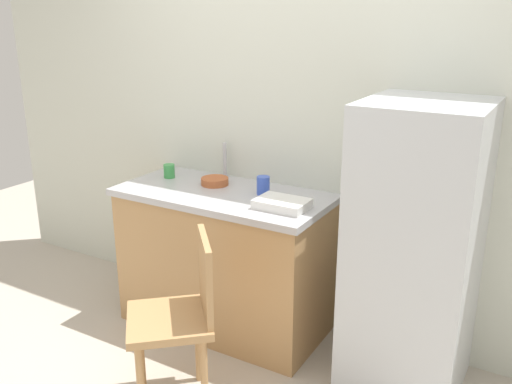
# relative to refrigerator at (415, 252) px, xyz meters

# --- Properties ---
(back_wall) EXTENTS (4.80, 0.10, 2.51)m
(back_wall) POSITION_rel_refrigerator_xyz_m (-0.86, 0.37, 0.50)
(back_wall) COLOR silver
(back_wall) RESTS_ON ground_plane
(cabinet_base) EXTENTS (1.24, 0.60, 0.85)m
(cabinet_base) POSITION_rel_refrigerator_xyz_m (-1.15, 0.02, -0.33)
(cabinet_base) COLOR tan
(cabinet_base) RESTS_ON ground_plane
(countertop) EXTENTS (1.28, 0.64, 0.04)m
(countertop) POSITION_rel_refrigerator_xyz_m (-1.15, 0.02, 0.11)
(countertop) COLOR #B7B7BC
(countertop) RESTS_ON cabinet_base
(faucet) EXTENTS (0.02, 0.02, 0.23)m
(faucet) POSITION_rel_refrigerator_xyz_m (-1.30, 0.27, 0.24)
(faucet) COLOR #B7B7BC
(faucet) RESTS_ON countertop
(refrigerator) EXTENTS (0.57, 0.63, 1.51)m
(refrigerator) POSITION_rel_refrigerator_xyz_m (0.00, 0.00, 0.00)
(refrigerator) COLOR silver
(refrigerator) RESTS_ON ground_plane
(chair) EXTENTS (0.56, 0.56, 0.89)m
(chair) POSITION_rel_refrigerator_xyz_m (-0.92, -0.72, -0.26)
(chair) COLOR tan
(chair) RESTS_ON ground_plane
(dish_tray) EXTENTS (0.28, 0.20, 0.05)m
(dish_tray) POSITION_rel_refrigerator_xyz_m (-0.71, -0.07, 0.15)
(dish_tray) COLOR white
(dish_tray) RESTS_ON countertop
(terracotta_bowl) EXTENTS (0.17, 0.17, 0.04)m
(terracotta_bowl) POSITION_rel_refrigerator_xyz_m (-1.27, 0.10, 0.15)
(terracotta_bowl) COLOR #B25B33
(terracotta_bowl) RESTS_ON countertop
(cup_blue) EXTENTS (0.08, 0.08, 0.11)m
(cup_blue) POSITION_rel_refrigerator_xyz_m (-0.92, 0.08, 0.18)
(cup_blue) COLOR blue
(cup_blue) RESTS_ON countertop
(cup_green) EXTENTS (0.07, 0.07, 0.09)m
(cup_green) POSITION_rel_refrigerator_xyz_m (-1.61, 0.08, 0.17)
(cup_green) COLOR green
(cup_green) RESTS_ON countertop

